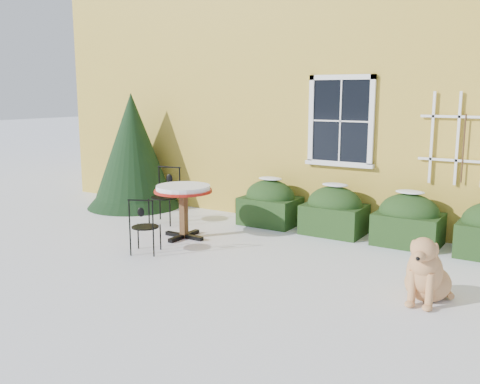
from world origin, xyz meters
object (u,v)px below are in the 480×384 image
Objects in this scene: patio_chair_near at (144,226)px; patio_chair_far at (166,195)px; bistro_table at (183,194)px; evergreen_shrub at (133,162)px; dog at (426,274)px.

patio_chair_far is (-1.04, 1.75, 0.09)m from patio_chair_near.
bistro_table reaches higher than patio_chair_near.
evergreen_shrub is 2.31× the size of patio_chair_far.
dog is (4.19, 0.29, -0.10)m from patio_chair_near.
dog is (5.23, -1.46, -0.19)m from patio_chair_far.
patio_chair_near is (2.59, -2.52, -0.55)m from evergreen_shrub.
patio_chair_far is at bearing 144.45° from bistro_table.
evergreen_shrub is at bearing -68.48° from patio_chair_near.
evergreen_shrub is 2.56× the size of dog.
patio_chair_near is 0.83× the size of patio_chair_far.
evergreen_shrub reaches higher than bistro_table.
patio_chair_far is (-1.00, 0.71, -0.23)m from bistro_table.
patio_chair_far is 5.43m from dog.
evergreen_shrub is 7.17m from dog.
bistro_table is at bearing 170.85° from dog.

